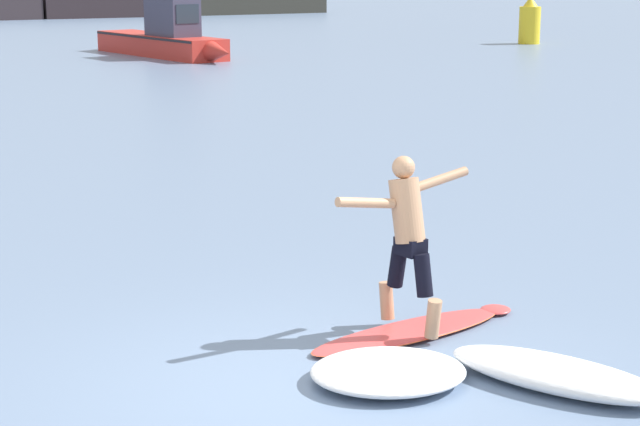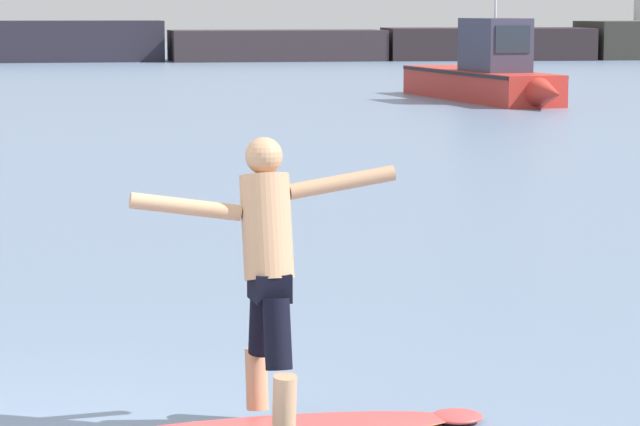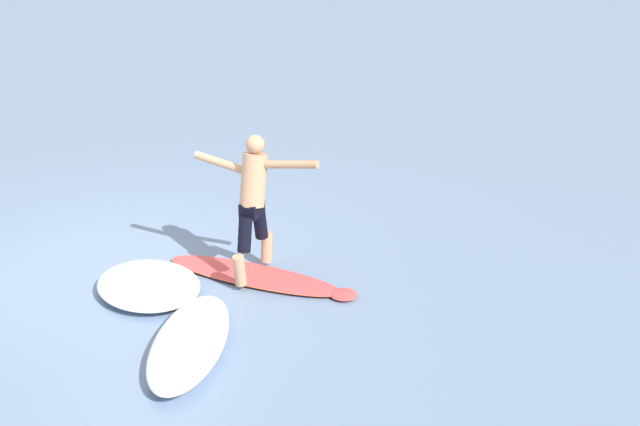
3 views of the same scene
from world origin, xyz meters
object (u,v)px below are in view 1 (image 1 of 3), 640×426
object	(u,v)px
channel_marker_buoy	(530,22)
surfer	(407,230)
surfboard	(412,330)
fishing_boat_near_jetty	(166,38)

from	to	relation	value
channel_marker_buoy	surfer	bearing A→B (deg)	-131.54
surfer	channel_marker_buoy	size ratio (longest dim) A/B	0.80
surfboard	channel_marker_buoy	bearing A→B (deg)	48.55
fishing_boat_near_jetty	surfboard	bearing A→B (deg)	-106.90
channel_marker_buoy	surfboard	bearing A→B (deg)	-131.45
surfboard	surfer	distance (m)	0.97
fishing_boat_near_jetty	channel_marker_buoy	world-z (taller)	fishing_boat_near_jetty
surfer	channel_marker_buoy	xyz separation A→B (m)	(25.29, 28.54, -0.09)
fishing_boat_near_jetty	channel_marker_buoy	size ratio (longest dim) A/B	4.32
surfer	fishing_boat_near_jetty	bearing A→B (deg)	73.00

